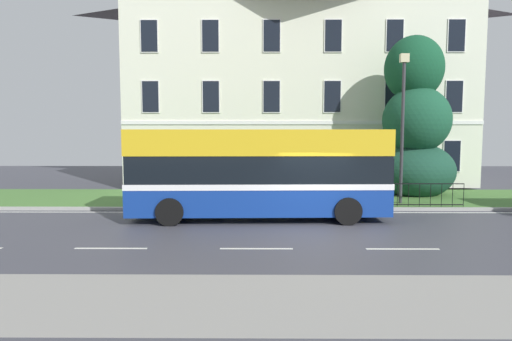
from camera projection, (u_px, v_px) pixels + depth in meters
name	position (u px, v px, depth m)	size (l,w,h in m)	color
ground_plane	(316.00, 227.00, 14.74)	(60.00, 56.00, 0.18)	#40404A
georgian_townhouse	(295.00, 84.00, 27.89)	(20.23, 9.02, 12.31)	silver
iron_verge_railing	(315.00, 194.00, 17.96)	(12.31, 0.04, 0.97)	black
evergreen_tree	(415.00, 129.00, 21.30)	(3.91, 3.93, 8.02)	#423328
single_decker_bus	(259.00, 172.00, 15.92)	(9.38, 2.88, 3.28)	navy
street_lamp_post	(403.00, 118.00, 18.51)	(0.36, 0.24, 6.38)	#333338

